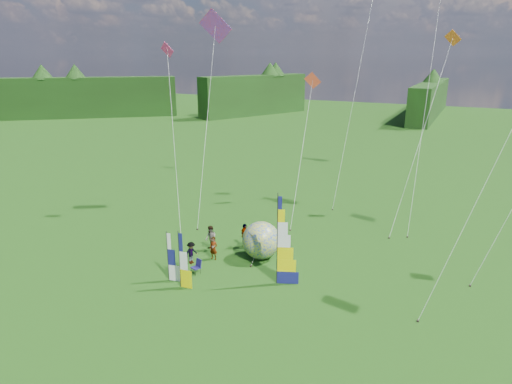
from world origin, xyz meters
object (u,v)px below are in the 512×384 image
at_px(side_banner_left, 179,260).
at_px(kite_whale, 427,96).
at_px(bol_inflatable, 261,240).
at_px(spectator_c, 191,253).
at_px(side_banner_far, 168,257).
at_px(spectator_b, 211,238).
at_px(feather_banner_main, 277,241).
at_px(spectator_a, 214,248).
at_px(spectator_d, 245,236).
at_px(camp_chair, 196,267).

xyz_separation_m(side_banner_left, kite_whale, (10.57, 20.01, 8.19)).
bearing_deg(bol_inflatable, spectator_c, -143.41).
bearing_deg(side_banner_far, spectator_b, 79.57).
relative_size(feather_banner_main, spectator_c, 3.66).
relative_size(side_banner_left, kite_whale, 0.17).
xyz_separation_m(feather_banner_main, bol_inflatable, (-2.38, 2.81, -1.48)).
distance_m(feather_banner_main, spectator_c, 6.44).
bearing_deg(spectator_a, spectator_b, 129.74).
bearing_deg(side_banner_left, spectator_d, 78.08).
bearing_deg(spectator_d, side_banner_left, 122.77).
height_order(spectator_b, camp_chair, spectator_b).
distance_m(spectator_b, kite_whale, 20.88).
xyz_separation_m(spectator_c, camp_chair, (1.06, -1.10, -0.28)).
distance_m(bol_inflatable, spectator_b, 3.71).
distance_m(side_banner_far, kite_whale, 24.34).
bearing_deg(bol_inflatable, kite_whale, 60.73).
bearing_deg(feather_banner_main, spectator_d, 115.55).
distance_m(camp_chair, kite_whale, 23.11).
height_order(spectator_b, kite_whale, kite_whale).
distance_m(spectator_a, camp_chair, 2.30).
bearing_deg(side_banner_left, kite_whale, 56.73).
bearing_deg(spectator_c, bol_inflatable, -39.14).
bearing_deg(spectator_c, spectator_a, -25.85).
relative_size(side_banner_left, spectator_d, 1.94).
relative_size(side_banner_left, camp_chair, 3.67).
bearing_deg(spectator_d, spectator_b, 78.35).
distance_m(feather_banner_main, bol_inflatable, 3.97).
bearing_deg(spectator_a, spectator_c, -129.26).
relative_size(spectator_b, spectator_d, 1.02).
distance_m(feather_banner_main, camp_chair, 5.65).
xyz_separation_m(feather_banner_main, spectator_b, (-6.05, 2.34, -1.85)).
xyz_separation_m(bol_inflatable, camp_chair, (-2.67, -3.88, -0.81)).
height_order(spectator_d, kite_whale, kite_whale).
distance_m(spectator_c, kite_whale, 22.67).
bearing_deg(spectator_d, spectator_a, 109.27).
xyz_separation_m(feather_banner_main, side_banner_left, (-4.94, -2.90, -1.03)).
bearing_deg(kite_whale, side_banner_far, -103.39).
distance_m(feather_banner_main, side_banner_far, 6.68).
bearing_deg(spectator_a, bol_inflatable, 31.08).
height_order(side_banner_left, camp_chair, side_banner_left).
xyz_separation_m(spectator_c, spectator_d, (1.96, 3.83, 0.14)).
height_order(spectator_b, spectator_c, spectator_b).
xyz_separation_m(side_banner_left, spectator_c, (-1.19, 2.93, -0.97)).
height_order(side_banner_left, spectator_c, side_banner_left).
xyz_separation_m(spectator_d, camp_chair, (-0.89, -4.93, -0.42)).
height_order(bol_inflatable, camp_chair, bol_inflatable).
height_order(feather_banner_main, side_banner_left, feather_banner_main).
distance_m(side_banner_left, bol_inflatable, 6.27).
bearing_deg(spectator_d, side_banner_far, 112.69).
height_order(side_banner_far, kite_whale, kite_whale).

